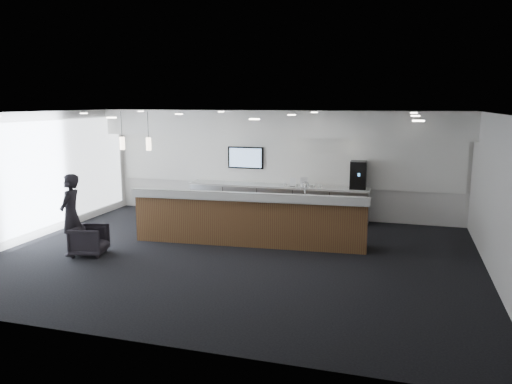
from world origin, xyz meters
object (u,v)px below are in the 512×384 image
(armchair, at_px, (89,240))
(coffee_machine, at_px, (358,175))
(service_counter, at_px, (250,219))
(lounge_guest, at_px, (71,215))

(armchair, bearing_deg, coffee_machine, -63.52)
(service_counter, height_order, armchair, service_counter)
(service_counter, xyz_separation_m, coffee_machine, (2.19, 2.66, 0.74))
(coffee_machine, xyz_separation_m, armchair, (-5.20, -4.48, -1.00))
(service_counter, relative_size, armchair, 7.78)
(service_counter, bearing_deg, lounge_guest, -155.12)
(service_counter, distance_m, coffee_machine, 3.52)
(lounge_guest, bearing_deg, service_counter, 107.55)
(coffee_machine, height_order, lounge_guest, lounge_guest)
(service_counter, bearing_deg, armchair, -153.24)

